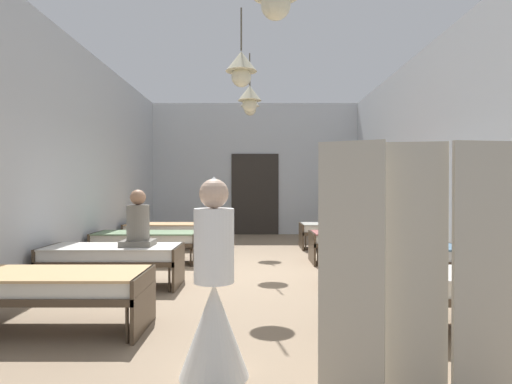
# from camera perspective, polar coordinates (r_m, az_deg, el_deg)

# --- Properties ---
(ground_plane) EXTENTS (6.70, 12.26, 0.10)m
(ground_plane) POSITION_cam_1_polar(r_m,az_deg,el_deg) (7.24, -0.02, -10.98)
(ground_plane) COLOR #8C755B
(room_shell) EXTENTS (6.50, 11.86, 3.91)m
(room_shell) POSITION_cam_1_polar(r_m,az_deg,el_deg) (8.43, 0.02, 4.44)
(room_shell) COLOR silver
(room_shell) RESTS_ON ground
(bed_left_row_0) EXTENTS (1.90, 0.84, 0.57)m
(bed_left_row_0) POSITION_cam_1_polar(r_m,az_deg,el_deg) (4.80, -25.30, -11.06)
(bed_left_row_0) COLOR #473828
(bed_left_row_0) RESTS_ON ground
(bed_right_row_0) EXTENTS (1.90, 0.84, 0.57)m
(bed_right_row_0) POSITION_cam_1_polar(r_m,az_deg,el_deg) (4.78, 25.09, -11.13)
(bed_right_row_0) COLOR #473828
(bed_right_row_0) RESTS_ON ground
(bed_left_row_1) EXTENTS (1.90, 0.84, 0.57)m
(bed_left_row_1) POSITION_cam_1_polar(r_m,az_deg,el_deg) (6.54, -18.04, -7.91)
(bed_left_row_1) COLOR #473828
(bed_left_row_1) RESTS_ON ground
(bed_right_row_1) EXTENTS (1.90, 0.84, 0.57)m
(bed_right_row_1) POSITION_cam_1_polar(r_m,az_deg,el_deg) (6.52, 17.99, -7.94)
(bed_right_row_1) COLOR #473828
(bed_right_row_1) RESTS_ON ground
(bed_left_row_2) EXTENTS (1.90, 0.84, 0.57)m
(bed_left_row_2) POSITION_cam_1_polar(r_m,az_deg,el_deg) (8.35, -13.93, -6.04)
(bed_left_row_2) COLOR #473828
(bed_left_row_2) RESTS_ON ground
(bed_right_row_2) EXTENTS (1.90, 0.84, 0.57)m
(bed_right_row_2) POSITION_cam_1_polar(r_m,az_deg,el_deg) (8.34, 13.98, -6.06)
(bed_right_row_2) COLOR #473828
(bed_right_row_2) RESTS_ON ground
(bed_left_row_3) EXTENTS (1.90, 0.84, 0.57)m
(bed_left_row_3) POSITION_cam_1_polar(r_m,az_deg,el_deg) (10.19, -11.31, -4.83)
(bed_left_row_3) COLOR #473828
(bed_left_row_3) RESTS_ON ground
(bed_right_row_3) EXTENTS (1.90, 0.84, 0.57)m
(bed_right_row_3) POSITION_cam_1_polar(r_m,az_deg,el_deg) (10.18, 11.43, -4.84)
(bed_right_row_3) COLOR #473828
(bed_right_row_3) RESTS_ON ground
(nurse_near_aisle) EXTENTS (0.52, 0.52, 1.49)m
(nurse_near_aisle) POSITION_cam_1_polar(r_m,az_deg,el_deg) (3.34, -5.32, -14.61)
(nurse_near_aisle) COLOR white
(nurse_near_aisle) RESTS_ON ground
(patient_seated_primary) EXTENTS (0.44, 0.44, 0.80)m
(patient_seated_primary) POSITION_cam_1_polar(r_m,az_deg,el_deg) (6.41, -15.03, -4.21)
(patient_seated_primary) COLOR slate
(patient_seated_primary) RESTS_ON bed_left_row_1
(privacy_screen) EXTENTS (1.25, 0.21, 1.70)m
(privacy_screen) POSITION_cam_1_polar(r_m,az_deg,el_deg) (2.99, 20.51, -10.15)
(privacy_screen) COLOR #BCB29E
(privacy_screen) RESTS_ON ground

